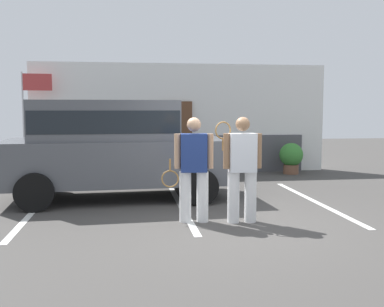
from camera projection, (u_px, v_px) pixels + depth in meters
The scene contains 10 objects.
ground_plane at pixel (227, 224), 7.42m from camera, with size 40.00×40.00×0.00m, color #423F3D.
parking_stripe_0 at pixel (34, 210), 8.43m from camera, with size 0.12×4.40×0.01m, color silver.
parking_stripe_1 at pixel (181, 205), 8.82m from camera, with size 0.12×4.40×0.01m, color silver.
parking_stripe_2 at pixel (315, 201), 9.21m from camera, with size 0.12×4.40×0.01m, color silver.
house_frontage at pixel (182, 122), 13.36m from camera, with size 8.65×0.40×3.19m.
parked_suv at pixel (113, 144), 9.41m from camera, with size 4.69×2.34×2.05m.
tennis_player_man at pixel (194, 168), 7.48m from camera, with size 0.89×0.32×1.74m.
tennis_player_woman at pixel (242, 168), 7.45m from camera, with size 0.79×0.28×1.75m.
potted_plant_by_porch at pixel (291, 157), 13.10m from camera, with size 0.68×0.68×0.90m.
flag_pole at pixel (30, 104), 12.23m from camera, with size 0.80×0.09×2.88m.
Camera 1 is at (-1.60, -7.12, 1.88)m, focal length 42.31 mm.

